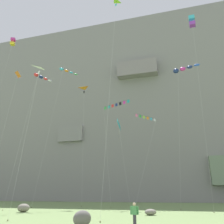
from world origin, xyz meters
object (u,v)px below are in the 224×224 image
boulder_foreground_left (24,208)px  kite_windsock_low_right (40,77)px  kite_banner_high_left (116,107)px  kite_banner_far_right (146,121)px  kite_box_high_right (192,22)px  boulder_mid_field (151,212)px  boulder_foreground_right (82,219)px  kite_delta_mid_right (85,94)px  kite_windsock_upper_right (182,69)px  kite_delta_upper_left (114,14)px  kite_windsock_upper_mid (66,71)px  kite_diamond_near_cliff (16,83)px  spectator_watching_left (135,215)px  kite_diamond_mid_center (119,126)px  kite_delta_low_center (40,74)px  kite_box_front_field (13,42)px

boulder_foreground_left → kite_windsock_low_right: 22.81m
kite_banner_high_left → kite_banner_far_right: 7.11m
kite_box_high_right → boulder_mid_field: bearing=-136.1°
boulder_foreground_right → kite_banner_far_right: (1.77, 24.98, 14.42)m
kite_delta_mid_right → kite_windsock_upper_right: bearing=-16.2°
kite_delta_upper_left → kite_delta_mid_right: 23.15m
kite_delta_upper_left → kite_windsock_upper_mid: kite_windsock_upper_mid is taller
kite_delta_upper_left → kite_banner_far_right: bearing=84.2°
kite_banner_high_left → kite_diamond_near_cliff: bearing=-146.1°
spectator_watching_left → kite_delta_upper_left: bearing=113.5°
kite_windsock_low_right → kite_windsock_upper_mid: bearing=83.4°
kite_delta_mid_right → kite_windsock_upper_right: kite_delta_mid_right is taller
kite_delta_upper_left → kite_delta_mid_right: size_ratio=1.15×
boulder_foreground_left → kite_diamond_mid_center: (9.83, 10.98, 13.00)m
boulder_mid_field → kite_box_high_right: size_ratio=0.05×
kite_banner_far_right → kite_windsock_upper_mid: (-16.88, -0.22, 12.69)m
boulder_mid_field → kite_box_high_right: (7.75, 7.45, 29.47)m
boulder_mid_field → kite_diamond_mid_center: 18.42m
boulder_mid_field → boulder_foreground_right: boulder_foreground_right is taller
boulder_mid_field → spectator_watching_left: 10.82m
boulder_foreground_right → kite_delta_mid_right: kite_delta_mid_right is taller
kite_banner_far_right → kite_delta_low_center: bearing=-113.1°
kite_windsock_low_right → kite_banner_far_right: kite_windsock_low_right is taller
kite_windsock_upper_right → kite_windsock_low_right: bearing=-168.4°
boulder_mid_field → spectator_watching_left: spectator_watching_left is taller
spectator_watching_left → kite_delta_mid_right: kite_delta_mid_right is taller
boulder_foreground_right → kite_box_front_field: bearing=142.3°
kite_delta_low_center → kite_delta_upper_left: bearing=31.5°
kite_delta_upper_left → kite_banner_high_left: 19.49m
spectator_watching_left → kite_box_front_field: kite_box_front_field is taller
kite_windsock_low_right → kite_box_front_field: (-10.68, 3.71, 12.15)m
kite_diamond_mid_center → kite_windsock_upper_mid: 19.03m
boulder_foreground_right → kite_delta_low_center: bearing=152.3°
kite_delta_mid_right → boulder_foreground_right: bearing=-67.3°
kite_windsock_low_right → kite_banner_far_right: size_ratio=1.43×
kite_banner_high_left → kite_windsock_upper_mid: kite_windsock_upper_mid is taller
kite_delta_low_center → kite_banner_high_left: bearing=82.1°
boulder_foreground_left → kite_box_front_field: bearing=146.6°
boulder_foreground_left → kite_delta_mid_right: kite_delta_mid_right is taller
boulder_mid_field → kite_windsock_upper_right: bearing=63.7°
boulder_foreground_right → kite_delta_low_center: 16.44m
kite_delta_upper_left → kite_windsock_low_right: (-16.11, 8.58, -3.02)m
kite_box_front_field → kite_delta_mid_right: bearing=26.6°
kite_box_front_field → kite_delta_upper_left: bearing=-24.6°
kite_diamond_near_cliff → kite_banner_high_left: size_ratio=1.21×
kite_box_high_right → kite_delta_upper_left: bearing=-138.0°
boulder_mid_field → kite_delta_low_center: bearing=-146.6°
kite_delta_low_center → kite_windsock_upper_mid: 25.81m
boulder_foreground_left → kite_diamond_near_cliff: 22.23m
spectator_watching_left → kite_diamond_near_cliff: size_ratio=0.07×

